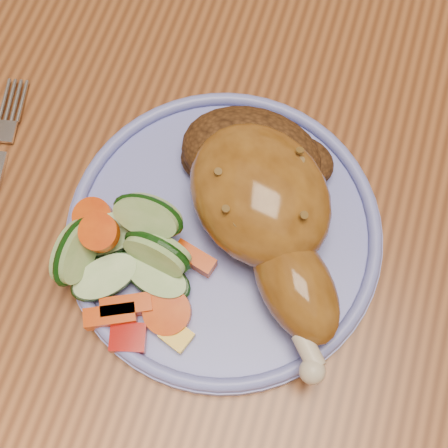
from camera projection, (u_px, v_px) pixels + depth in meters
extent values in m
plane|color=brown|center=(282.00, 355.00, 1.18)|extent=(4.00, 4.00, 0.00)
cube|color=brown|center=(362.00, 218.00, 0.50)|extent=(0.90, 1.40, 0.04)
cylinder|color=#4C2D16|center=(250.00, 112.00, 1.13)|extent=(0.04, 0.04, 0.41)
cylinder|color=#4C2D16|center=(446.00, 165.00, 1.10)|extent=(0.04, 0.04, 0.41)
cylinder|color=#747DD9|center=(224.00, 234.00, 0.47)|extent=(0.24, 0.24, 0.01)
torus|color=#747DD9|center=(224.00, 229.00, 0.46)|extent=(0.23, 0.23, 0.01)
ellipsoid|color=#8F591E|center=(260.00, 195.00, 0.44)|extent=(0.15, 0.15, 0.06)
ellipsoid|color=#8F591E|center=(295.00, 284.00, 0.42)|extent=(0.10, 0.10, 0.05)
sphere|color=beige|center=(312.00, 371.00, 0.40)|extent=(0.02, 0.02, 0.02)
ellipsoid|color=#4A2A12|center=(251.00, 155.00, 0.46)|extent=(0.11, 0.08, 0.05)
ellipsoid|color=#4A2A12|center=(299.00, 162.00, 0.47)|extent=(0.05, 0.04, 0.03)
ellipsoid|color=#4A2A12|center=(209.00, 159.00, 0.47)|extent=(0.04, 0.04, 0.02)
cube|color=#A50A05|center=(128.00, 338.00, 0.43)|extent=(0.03, 0.03, 0.01)
cube|color=#E5A507|center=(176.00, 336.00, 0.43)|extent=(0.02, 0.02, 0.01)
cube|color=#EE5007|center=(127.00, 306.00, 0.44)|extent=(0.04, 0.03, 0.01)
cube|color=#EE5007|center=(195.00, 258.00, 0.45)|extent=(0.03, 0.02, 0.01)
cylinder|color=#EE5007|center=(99.00, 232.00, 0.43)|extent=(0.03, 0.03, 0.02)
cylinder|color=#EE5007|center=(93.00, 218.00, 0.46)|extent=(0.03, 0.03, 0.02)
cylinder|color=#EE5007|center=(167.00, 312.00, 0.44)|extent=(0.03, 0.04, 0.02)
cube|color=#EE5007|center=(111.00, 317.00, 0.43)|extent=(0.04, 0.03, 0.01)
cylinder|color=#B3D489|center=(111.00, 233.00, 0.45)|extent=(0.07, 0.07, 0.02)
cylinder|color=#B3D489|center=(157.00, 252.00, 0.43)|extent=(0.05, 0.04, 0.05)
cylinder|color=#B3D489|center=(157.00, 277.00, 0.44)|extent=(0.06, 0.06, 0.02)
cylinder|color=#B3D489|center=(75.00, 251.00, 0.43)|extent=(0.04, 0.05, 0.05)
cylinder|color=#B3D489|center=(106.00, 277.00, 0.44)|extent=(0.07, 0.07, 0.03)
cylinder|color=#B3D489|center=(148.00, 216.00, 0.43)|extent=(0.05, 0.05, 0.04)
cylinder|color=#B3D489|center=(111.00, 236.00, 0.45)|extent=(0.07, 0.07, 0.02)
cube|color=silver|center=(5.00, 132.00, 0.50)|extent=(0.03, 0.06, 0.00)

